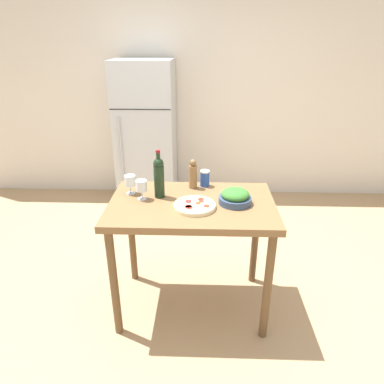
# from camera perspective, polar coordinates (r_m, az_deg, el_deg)

# --- Properties ---
(ground_plane) EXTENTS (14.00, 14.00, 0.00)m
(ground_plane) POSITION_cam_1_polar(r_m,az_deg,el_deg) (2.84, -0.03, -18.00)
(ground_plane) COLOR tan
(wall_back) EXTENTS (6.40, 0.06, 2.60)m
(wall_back) POSITION_cam_1_polar(r_m,az_deg,el_deg) (4.36, 1.02, 16.13)
(wall_back) COLOR silver
(wall_back) RESTS_ON ground_plane
(refrigerator) EXTENTS (0.66, 0.69, 1.71)m
(refrigerator) POSITION_cam_1_polar(r_m,az_deg,el_deg) (4.13, -7.56, 9.18)
(refrigerator) COLOR #B7BCC1
(refrigerator) RESTS_ON ground_plane
(prep_counter) EXTENTS (1.14, 0.72, 0.89)m
(prep_counter) POSITION_cam_1_polar(r_m,az_deg,el_deg) (2.40, -0.03, -4.22)
(prep_counter) COLOR brown
(prep_counter) RESTS_ON ground_plane
(wine_bottle) EXTENTS (0.07, 0.07, 0.34)m
(wine_bottle) POSITION_cam_1_polar(r_m,az_deg,el_deg) (2.37, -5.53, 2.58)
(wine_bottle) COLOR black
(wine_bottle) RESTS_ON prep_counter
(wine_glass_near) EXTENTS (0.08, 0.08, 0.14)m
(wine_glass_near) POSITION_cam_1_polar(r_m,az_deg,el_deg) (2.37, -8.41, 0.89)
(wine_glass_near) COLOR silver
(wine_glass_near) RESTS_ON prep_counter
(wine_glass_far) EXTENTS (0.08, 0.08, 0.14)m
(wine_glass_far) POSITION_cam_1_polar(r_m,az_deg,el_deg) (2.48, -10.29, 1.76)
(wine_glass_far) COLOR silver
(wine_glass_far) RESTS_ON prep_counter
(pepper_mill) EXTENTS (0.06, 0.06, 0.22)m
(pepper_mill) POSITION_cam_1_polar(r_m,az_deg,el_deg) (2.53, 0.20, 2.94)
(pepper_mill) COLOR olive
(pepper_mill) RESTS_ON prep_counter
(salad_bowl) EXTENTS (0.22, 0.22, 0.11)m
(salad_bowl) POSITION_cam_1_polar(r_m,az_deg,el_deg) (2.32, 7.20, -0.82)
(salad_bowl) COLOR #384C6B
(salad_bowl) RESTS_ON prep_counter
(homemade_pizza) EXTENTS (0.28, 0.28, 0.03)m
(homemade_pizza) POSITION_cam_1_polar(r_m,az_deg,el_deg) (2.26, 0.45, -2.28)
(homemade_pizza) COLOR beige
(homemade_pizza) RESTS_ON prep_counter
(salt_canister) EXTENTS (0.07, 0.07, 0.12)m
(salt_canister) POSITION_cam_1_polar(r_m,az_deg,el_deg) (2.58, 2.14, 2.31)
(salt_canister) COLOR #284CA3
(salt_canister) RESTS_ON prep_counter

